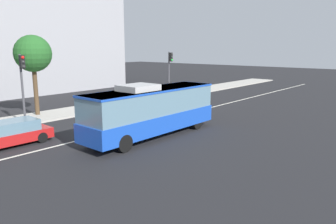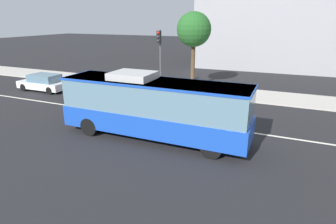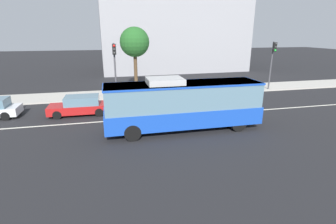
{
  "view_description": "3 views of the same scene",
  "coord_description": "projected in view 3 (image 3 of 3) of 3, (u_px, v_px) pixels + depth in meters",
  "views": [
    {
      "loc": [
        -14.46,
        -16.74,
        5.65
      ],
      "look_at": [
        0.46,
        -3.85,
        1.7
      ],
      "focal_mm": 34.39,
      "sensor_mm": 36.0,
      "label": 1
    },
    {
      "loc": [
        6.4,
        -15.31,
        6.12
      ],
      "look_at": [
        1.31,
        -3.52,
        1.83
      ],
      "focal_mm": 30.2,
      "sensor_mm": 36.0,
      "label": 2
    },
    {
      "loc": [
        -4.29,
        -17.82,
        6.13
      ],
      "look_at": [
        -1.15,
        -4.2,
        1.74
      ],
      "focal_mm": 27.22,
      "sensor_mm": 36.0,
      "label": 3
    }
  ],
  "objects": [
    {
      "name": "ground_plane",
      "position": [
        170.0,
        117.0,
        19.32
      ],
      "size": [
        160.0,
        160.0,
        0.0
      ],
      "primitive_type": "plane",
      "color": "black"
    },
    {
      "name": "lane_centre_line",
      "position": [
        170.0,
        117.0,
        19.32
      ],
      "size": [
        76.0,
        0.16,
        0.01
      ],
      "primitive_type": "cube",
      "color": "silver",
      "rests_on": "ground_plane"
    },
    {
      "name": "office_block_background",
      "position": [
        169.0,
        28.0,
        43.85
      ],
      "size": [
        23.54,
        15.79,
        13.6
      ],
      "rotation": [
        0.0,
        0.0,
        0.03
      ],
      "color": "#939399",
      "rests_on": "ground_plane"
    },
    {
      "name": "sedan_red",
      "position": [
        80.0,
        105.0,
        19.64
      ],
      "size": [
        4.51,
        1.85,
        1.46
      ],
      "rotation": [
        0.0,
        0.0,
        3.13
      ],
      "color": "#B21919",
      "rests_on": "ground_plane"
    },
    {
      "name": "traffic_light_near_corner",
      "position": [
        115.0,
        61.0,
        23.44
      ],
      "size": [
        0.33,
        0.62,
        5.2
      ],
      "rotation": [
        0.0,
        0.0,
        -1.53
      ],
      "color": "#47474C",
      "rests_on": "ground_plane"
    },
    {
      "name": "street_tree_kerbside_left",
      "position": [
        135.0,
        43.0,
        25.7
      ],
      "size": [
        2.99,
        2.99,
        6.68
      ],
      "color": "#4C3823",
      "rests_on": "ground_plane"
    },
    {
      "name": "transit_bus",
      "position": [
        183.0,
        103.0,
        16.27
      ],
      "size": [
        10.01,
        2.53,
        3.46
      ],
      "rotation": [
        0.0,
        0.0,
        0.0
      ],
      "color": "#1947B7",
      "rests_on": "ground_plane"
    },
    {
      "name": "sidewalk_kerb",
      "position": [
        153.0,
        93.0,
        26.77
      ],
      "size": [
        80.0,
        3.87,
        0.14
      ],
      "primitive_type": "cube",
      "color": "#B2ADA3",
      "rests_on": "ground_plane"
    },
    {
      "name": "traffic_light_mid_block",
      "position": [
        273.0,
        58.0,
        26.99
      ],
      "size": [
        0.33,
        0.62,
        5.2
      ],
      "rotation": [
        0.0,
        0.0,
        -1.59
      ],
      "color": "#47474C",
      "rests_on": "ground_plane"
    }
  ]
}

